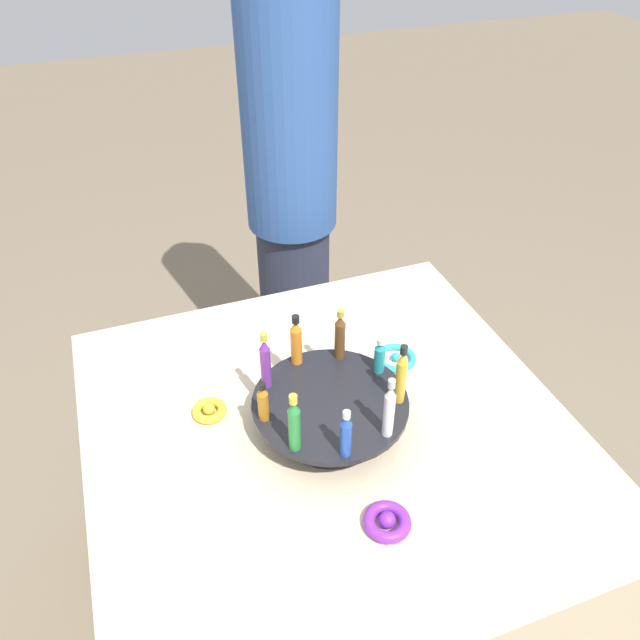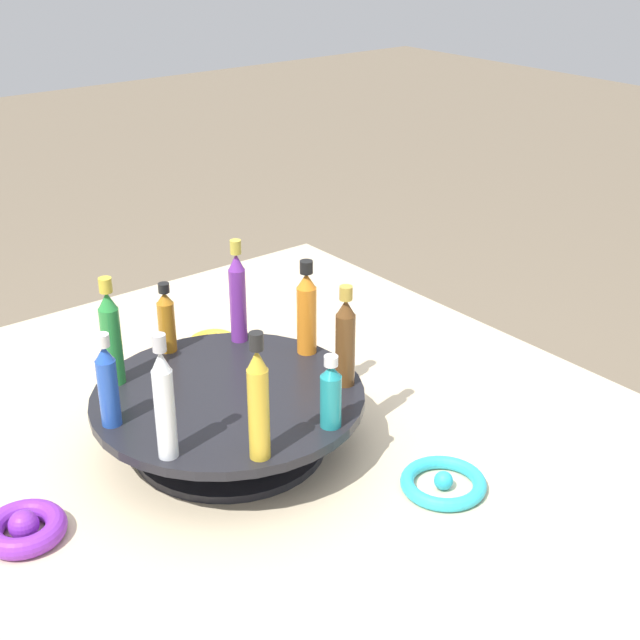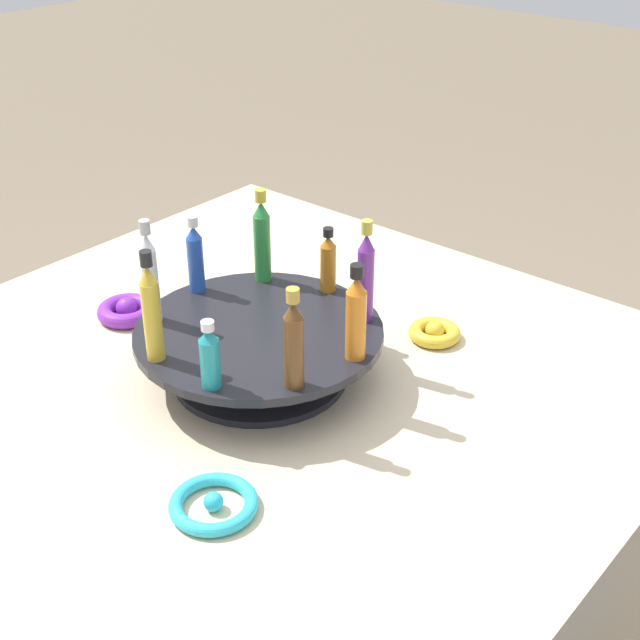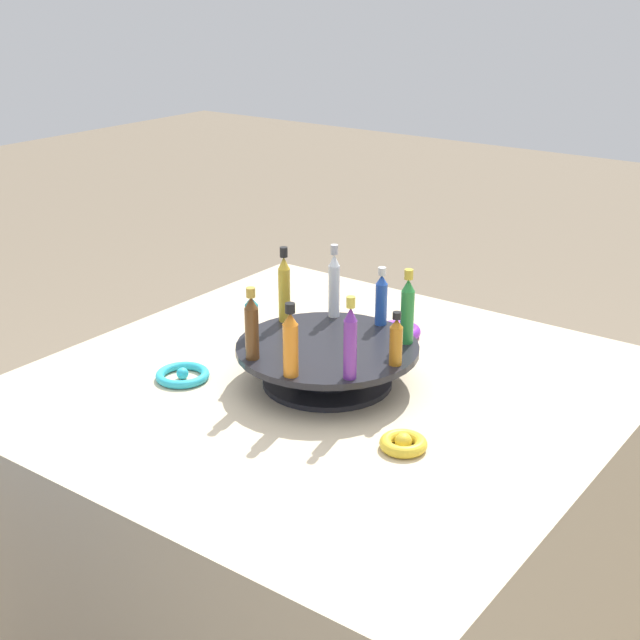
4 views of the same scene
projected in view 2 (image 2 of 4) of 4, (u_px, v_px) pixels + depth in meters
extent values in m
cylinder|color=black|center=(231.00, 443.00, 1.12)|extent=(0.24, 0.24, 0.01)
cylinder|color=black|center=(230.00, 421.00, 1.11)|extent=(0.13, 0.13, 0.06)
cylinder|color=black|center=(228.00, 397.00, 1.09)|extent=(0.34, 0.34, 0.01)
cylinder|color=#288438|center=(112.00, 346.00, 1.09)|extent=(0.02, 0.02, 0.10)
cone|color=#288438|center=(107.00, 300.00, 1.07)|extent=(0.02, 0.02, 0.02)
cylinder|color=gold|center=(105.00, 285.00, 1.06)|extent=(0.02, 0.02, 0.02)
cylinder|color=#234CAD|center=(109.00, 393.00, 1.01)|extent=(0.02, 0.02, 0.08)
cone|color=#234CAD|center=(104.00, 353.00, 0.99)|extent=(0.02, 0.02, 0.02)
cylinder|color=silver|center=(103.00, 340.00, 0.98)|extent=(0.02, 0.02, 0.01)
cylinder|color=silver|center=(165.00, 414.00, 0.94)|extent=(0.02, 0.02, 0.10)
cone|color=silver|center=(161.00, 361.00, 0.92)|extent=(0.02, 0.02, 0.02)
cylinder|color=#B2B2B7|center=(159.00, 343.00, 0.91)|extent=(0.01, 0.01, 0.02)
cylinder|color=gold|center=(259.00, 414.00, 0.94)|extent=(0.02, 0.02, 0.11)
cone|color=gold|center=(257.00, 360.00, 0.91)|extent=(0.02, 0.02, 0.02)
cylinder|color=black|center=(256.00, 341.00, 0.91)|extent=(0.02, 0.02, 0.02)
cylinder|color=teal|center=(331.00, 401.00, 1.01)|extent=(0.02, 0.02, 0.06)
cone|color=teal|center=(331.00, 371.00, 0.99)|extent=(0.02, 0.02, 0.01)
cylinder|color=silver|center=(331.00, 361.00, 0.99)|extent=(0.02, 0.02, 0.01)
cylinder|color=brown|center=(345.00, 350.00, 1.09)|extent=(0.02, 0.02, 0.09)
cone|color=brown|center=(346.00, 307.00, 1.07)|extent=(0.02, 0.02, 0.02)
cylinder|color=#B79338|center=(346.00, 293.00, 1.06)|extent=(0.02, 0.02, 0.02)
cylinder|color=orange|center=(307.00, 320.00, 1.17)|extent=(0.03, 0.03, 0.09)
cone|color=orange|center=(306.00, 280.00, 1.14)|extent=(0.02, 0.02, 0.02)
cylinder|color=black|center=(306.00, 267.00, 1.14)|extent=(0.02, 0.02, 0.02)
cylinder|color=#702D93|center=(238.00, 305.00, 1.20)|extent=(0.02, 0.02, 0.10)
cone|color=#702D93|center=(236.00, 262.00, 1.17)|extent=(0.02, 0.02, 0.02)
cylinder|color=gold|center=(236.00, 247.00, 1.16)|extent=(0.01, 0.01, 0.02)
cylinder|color=#AD6B19|center=(166.00, 327.00, 1.18)|extent=(0.02, 0.02, 0.07)
cone|color=#AD6B19|center=(163.00, 298.00, 1.16)|extent=(0.02, 0.02, 0.02)
cylinder|color=black|center=(162.00, 288.00, 1.15)|extent=(0.01, 0.01, 0.01)
torus|color=gold|center=(213.00, 344.00, 1.36)|extent=(0.08, 0.08, 0.02)
sphere|color=gold|center=(213.00, 341.00, 1.36)|extent=(0.03, 0.03, 0.03)
torus|color=purple|center=(24.00, 529.00, 0.96)|extent=(0.09, 0.09, 0.02)
sphere|color=purple|center=(24.00, 525.00, 0.96)|extent=(0.03, 0.03, 0.03)
torus|color=#2DB7CC|center=(443.00, 483.00, 1.04)|extent=(0.10, 0.10, 0.02)
sphere|color=#2DB7CC|center=(443.00, 481.00, 1.04)|extent=(0.02, 0.02, 0.02)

